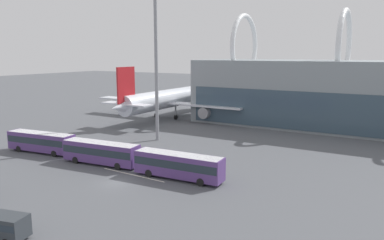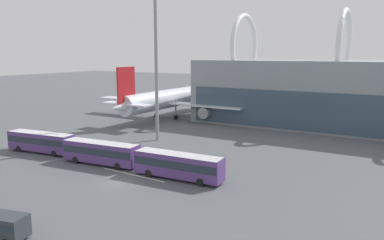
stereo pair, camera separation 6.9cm
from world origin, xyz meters
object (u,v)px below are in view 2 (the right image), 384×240
at_px(shuttle_bus_2, 178,164).
at_px(airliner_at_gate_near, 167,99).
at_px(shuttle_bus_1, 101,151).
at_px(floodlight_mast, 156,49).
at_px(shuttle_bus_0, 41,141).

bearing_deg(shuttle_bus_2, airliner_at_gate_near, 122.70).
height_order(shuttle_bus_1, floodlight_mast, floodlight_mast).
relative_size(airliner_at_gate_near, floodlight_mast, 1.45).
height_order(shuttle_bus_1, shuttle_bus_2, same).
bearing_deg(shuttle_bus_1, airliner_at_gate_near, 104.67).
xyz_separation_m(shuttle_bus_2, floodlight_mast, (-14.94, 16.49, 14.58)).
relative_size(airliner_at_gate_near, shuttle_bus_1, 3.37).
xyz_separation_m(airliner_at_gate_near, shuttle_bus_0, (0.61, -37.35, -2.79)).
bearing_deg(floodlight_mast, airliner_at_gate_near, 119.44).
bearing_deg(floodlight_mast, shuttle_bus_0, -123.44).
xyz_separation_m(airliner_at_gate_near, floodlight_mast, (11.65, -20.64, 11.79)).
distance_m(airliner_at_gate_near, shuttle_bus_2, 45.76).
distance_m(shuttle_bus_0, floodlight_mast, 24.77).
bearing_deg(shuttle_bus_2, shuttle_bus_0, 177.58).
bearing_deg(shuttle_bus_0, airliner_at_gate_near, 84.18).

